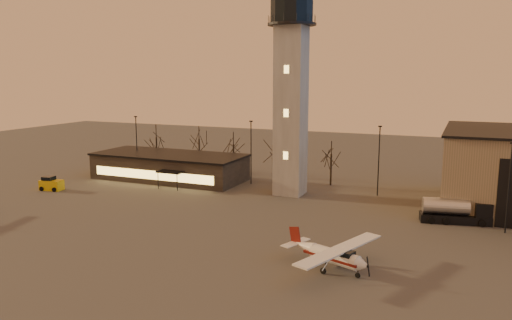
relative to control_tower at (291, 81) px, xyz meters
The scene contains 8 objects.
ground 34.15m from the control_tower, 90.00° to the right, with size 220.00×220.00×0.00m, color #3B3936.
control_tower is the anchor object (origin of this frame).
terminal 26.24m from the control_tower, behind, with size 25.40×12.20×4.30m.
light_poles 10.97m from the control_tower, 63.48° to the left, with size 58.50×12.25×10.14m.
tree_row 19.48m from the control_tower, 146.24° to the left, with size 37.20×9.20×8.80m.
cessna_front 33.03m from the control_tower, 62.57° to the right, with size 9.24×11.27×3.17m.
fuel_truck 27.97m from the control_tower, 14.80° to the right, with size 8.18×3.83×2.93m.
service_cart 39.32m from the control_tower, 160.58° to the right, with size 3.52×2.51×2.09m.
Camera 1 is at (23.59, -37.54, 17.28)m, focal length 35.00 mm.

